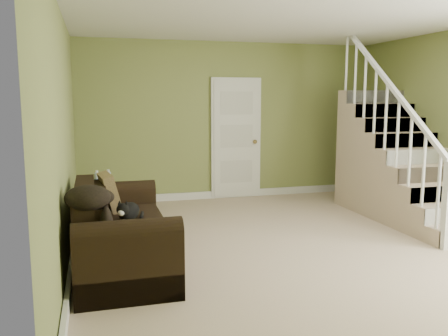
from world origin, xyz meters
TOP-DOWN VIEW (x-y plane):
  - floor at (0.00, 0.00)m, footprint 5.00×5.50m
  - ceiling at (0.00, 0.00)m, footprint 5.00×5.50m
  - wall_back at (0.00, 2.75)m, footprint 5.00×0.04m
  - wall_left at (-2.50, 0.00)m, footprint 0.04×5.50m
  - baseboard_back at (0.00, 2.72)m, footprint 5.00×0.04m
  - baseboard_left at (-2.47, 0.00)m, footprint 0.04×5.50m
  - door at (0.10, 2.71)m, footprint 0.86×0.12m
  - staircase at (1.99, 0.97)m, footprint 1.00×2.51m
  - sofa at (-2.02, -0.16)m, footprint 0.90×2.08m
  - side_table at (-2.12, 1.18)m, footprint 0.48×0.48m
  - cat at (-1.89, -0.14)m, footprint 0.32×0.53m
  - banana at (-1.93, -0.44)m, footprint 0.12×0.19m
  - throw_pillow at (-2.06, 0.42)m, footprint 0.29×0.49m
  - throw_blanket at (-2.28, -0.80)m, footprint 0.50×0.59m

SIDE VIEW (x-z plane):
  - floor at x=0.00m, z-range -0.01..0.01m
  - baseboard_back at x=0.00m, z-range 0.00..0.12m
  - baseboard_left at x=-2.47m, z-range 0.00..0.12m
  - side_table at x=-2.12m, z-range -0.11..0.68m
  - sofa at x=-2.02m, z-range -0.10..0.72m
  - banana at x=-1.93m, z-range 0.44..0.50m
  - cat at x=-1.89m, z-range 0.42..0.67m
  - throw_pillow at x=-2.06m, z-range 0.38..0.86m
  - staircase at x=1.99m, z-range -0.77..2.05m
  - throw_blanket at x=-2.28m, z-range 0.75..0.95m
  - door at x=0.10m, z-range 0.00..2.02m
  - wall_back at x=0.00m, z-range 0.00..2.60m
  - wall_left at x=-2.50m, z-range 0.00..2.60m
  - ceiling at x=0.00m, z-range 2.60..2.60m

